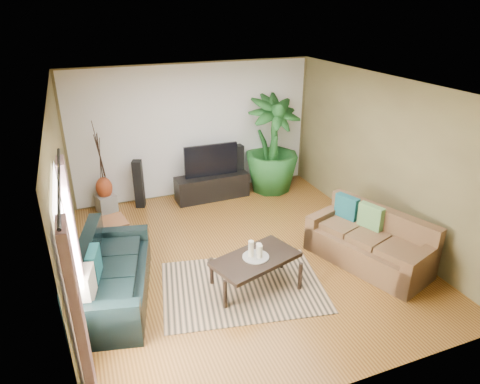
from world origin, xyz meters
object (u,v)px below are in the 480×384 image
sofa_right (369,239)px  side_table (112,235)px  sofa_left (113,273)px  potted_plant (272,145)px  speaker_right (238,168)px  pedestal (106,203)px  coffee_table (255,272)px  television (211,160)px  vase (104,188)px  tv_stand (212,187)px  speaker_left (139,184)px

sofa_right → side_table: (-3.65, 1.87, -0.16)m
sofa_left → sofa_right: (3.75, -0.53, 0.00)m
potted_plant → sofa_left: bearing=-143.7°
side_table → speaker_right: bearing=28.3°
potted_plant → pedestal: 3.54m
sofa_right → speaker_right: size_ratio=1.82×
sofa_right → speaker_right: speaker_right is taller
sofa_right → coffee_table: 1.87m
sofa_right → television: size_ratio=1.68×
vase → television: bearing=-4.2°
potted_plant → vase: 3.48m
speaker_right → television: bearing=-170.6°
sofa_right → coffee_table: size_ratio=1.55×
potted_plant → vase: potted_plant is taller
coffee_table → tv_stand: bearing=65.8°
vase → side_table: 1.53m
television → speaker_left: bearing=175.2°
speaker_right → side_table: bearing=-155.7°
sofa_right → tv_stand: (-1.49, 3.20, -0.17)m
television → pedestal: size_ratio=3.29×
sofa_right → pedestal: (-3.60, 3.38, -0.26)m
speaker_right → vase: bearing=176.0°
speaker_left → speaker_right: size_ratio=0.94×
coffee_table → tv_stand: tv_stand is taller
speaker_left → side_table: speaker_left is taller
sofa_left → pedestal: size_ratio=5.88×
speaker_left → vase: bearing=-164.1°
speaker_right → side_table: (-2.80, -1.51, -0.25)m
sofa_left → television: size_ratio=1.79×
vase → tv_stand: bearing=-4.7°
side_table → tv_stand: bearing=31.8°
sofa_left → potted_plant: (3.58, 2.63, 0.59)m
tv_stand → sofa_right: bearing=-66.7°
television → vase: bearing=175.8°
sofa_right → potted_plant: (-0.17, 3.16, 0.59)m
sofa_left → speaker_right: size_ratio=1.94×
speaker_left → vase: 0.65m
speaker_right → sofa_left: bearing=-139.6°
sofa_right → speaker_left: size_ratio=1.93×
television → speaker_right: 0.74m
speaker_left → vase: (-0.65, 0.03, 0.01)m
speaker_left → coffee_table: bearing=-52.7°
television → speaker_right: television is taller
potted_plant → side_table: 3.78m
television → speaker_right: size_ratio=1.08×
coffee_table → pedestal: 3.73m
side_table → potted_plant: bearing=20.4°
potted_plant → speaker_left: bearing=176.1°
potted_plant → side_table: potted_plant is taller
tv_stand → television: size_ratio=1.36×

